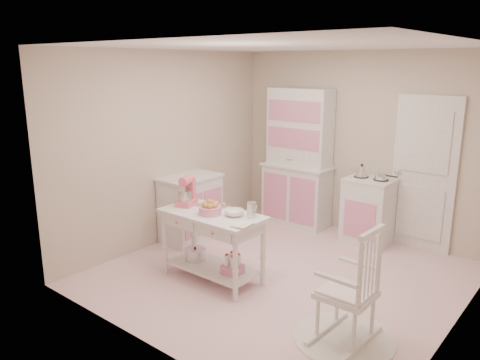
# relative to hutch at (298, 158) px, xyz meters

# --- Properties ---
(room_shell) EXTENTS (3.84, 3.84, 2.62)m
(room_shell) POSITION_rel_hutch_xyz_m (0.86, -1.66, 0.61)
(room_shell) COLOR pink
(room_shell) RESTS_ON ground
(door) EXTENTS (0.82, 0.05, 2.04)m
(door) POSITION_rel_hutch_xyz_m (1.81, 0.21, -0.02)
(door) COLOR white
(door) RESTS_ON ground
(hutch) EXTENTS (1.06, 0.50, 2.08)m
(hutch) POSITION_rel_hutch_xyz_m (0.00, 0.00, 0.00)
(hutch) COLOR white
(hutch) RESTS_ON ground
(stove) EXTENTS (0.62, 0.57, 0.92)m
(stove) POSITION_rel_hutch_xyz_m (1.20, -0.05, -0.58)
(stove) COLOR white
(stove) RESTS_ON ground
(base_cabinet) EXTENTS (0.54, 0.84, 0.92)m
(base_cabinet) POSITION_rel_hutch_xyz_m (-0.77, -1.51, -0.58)
(base_cabinet) COLOR white
(base_cabinet) RESTS_ON ground
(lace_rug) EXTENTS (0.92, 0.92, 0.01)m
(lace_rug) POSITION_rel_hutch_xyz_m (2.05, -2.39, -1.03)
(lace_rug) COLOR white
(lace_rug) RESTS_ON ground
(rocking_chair) EXTENTS (0.51, 0.74, 1.10)m
(rocking_chair) POSITION_rel_hutch_xyz_m (2.05, -2.39, -0.49)
(rocking_chair) COLOR white
(rocking_chair) RESTS_ON ground
(work_table) EXTENTS (1.20, 0.60, 0.80)m
(work_table) POSITION_rel_hutch_xyz_m (0.31, -2.24, -0.64)
(work_table) COLOR white
(work_table) RESTS_ON ground
(stand_mixer) EXTENTS (0.27, 0.33, 0.34)m
(stand_mixer) POSITION_rel_hutch_xyz_m (-0.11, -2.22, -0.07)
(stand_mixer) COLOR #E96277
(stand_mixer) RESTS_ON work_table
(cookie_tray) EXTENTS (0.34, 0.24, 0.02)m
(cookie_tray) POSITION_rel_hutch_xyz_m (0.16, -2.06, -0.23)
(cookie_tray) COLOR silver
(cookie_tray) RESTS_ON work_table
(bread_basket) EXTENTS (0.25, 0.25, 0.09)m
(bread_basket) POSITION_rel_hutch_xyz_m (0.33, -2.29, -0.19)
(bread_basket) COLOR pink
(bread_basket) RESTS_ON work_table
(mixing_bowl) EXTENTS (0.22, 0.22, 0.07)m
(mixing_bowl) POSITION_rel_hutch_xyz_m (0.57, -2.16, -0.21)
(mixing_bowl) COLOR white
(mixing_bowl) RESTS_ON work_table
(metal_pitcher) EXTENTS (0.10, 0.10, 0.17)m
(metal_pitcher) POSITION_rel_hutch_xyz_m (0.75, -2.08, -0.16)
(metal_pitcher) COLOR silver
(metal_pitcher) RESTS_ON work_table
(recipe_book) EXTENTS (0.19, 0.24, 0.02)m
(recipe_book) POSITION_rel_hutch_xyz_m (0.76, -2.36, -0.23)
(recipe_book) COLOR white
(recipe_book) RESTS_ON work_table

